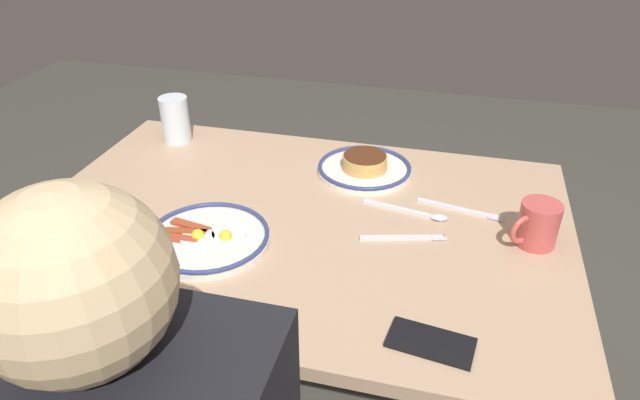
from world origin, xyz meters
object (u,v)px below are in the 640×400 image
cell_phone (431,343)px  tea_spoon (416,213)px  fork_near (460,209)px  drinking_glass (176,122)px  plate_near_main (365,167)px  coffee_mug (537,224)px  plate_center_pancakes (208,238)px  fork_far (404,238)px

cell_phone → tea_spoon: bearing=-72.6°
fork_near → tea_spoon: tea_spoon is taller
drinking_glass → tea_spoon: bearing=162.2°
plate_near_main → fork_near: bearing=153.3°
drinking_glass → coffee_mug: bearing=163.7°
coffee_mug → cell_phone: bearing=62.1°
plate_center_pancakes → tea_spoon: size_ratio=1.32×
plate_center_pancakes → drinking_glass: bearing=-56.8°
coffee_mug → drinking_glass: size_ratio=0.79×
plate_center_pancakes → cell_phone: 0.52m
plate_near_main → fork_near: (-0.25, 0.13, -0.01)m
fork_near → fork_far: same height
drinking_glass → plate_center_pancakes: bearing=123.2°
drinking_glass → fork_near: 0.83m
drinking_glass → tea_spoon: size_ratio=0.65×
coffee_mug → drinking_glass: bearing=-16.3°
plate_center_pancakes → drinking_glass: (0.30, -0.45, 0.05)m
plate_near_main → fork_near: size_ratio=1.22×
plate_center_pancakes → fork_near: 0.58m
drinking_glass → cell_phone: 1.01m
fork_far → cell_phone: bearing=105.6°
cell_phone → fork_near: (-0.03, -0.45, -0.00)m
fork_far → tea_spoon: tea_spoon is taller
fork_near → coffee_mug: bearing=148.7°
coffee_mug → fork_near: coffee_mug is taller
coffee_mug → fork_far: size_ratio=0.56×
plate_center_pancakes → coffee_mug: coffee_mug is taller
plate_center_pancakes → fork_far: size_ratio=1.43×
tea_spoon → coffee_mug: bearing=167.9°
fork_near → fork_far: 0.19m
plate_center_pancakes → cell_phone: size_ratio=1.84×
plate_near_main → fork_far: (-0.14, 0.27, -0.01)m
drinking_glass → tea_spoon: drinking_glass is taller
plate_near_main → tea_spoon: bearing=132.5°
plate_near_main → drinking_glass: bearing=-6.4°
drinking_glass → tea_spoon: (-0.72, 0.23, -0.05)m
plate_near_main → coffee_mug: 0.46m
plate_near_main → cell_phone: 0.61m
plate_center_pancakes → coffee_mug: (-0.67, -0.17, 0.04)m
plate_center_pancakes → fork_near: (-0.51, -0.27, -0.01)m
coffee_mug → tea_spoon: (0.25, -0.05, -0.05)m
coffee_mug → drinking_glass: (0.97, -0.28, 0.01)m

